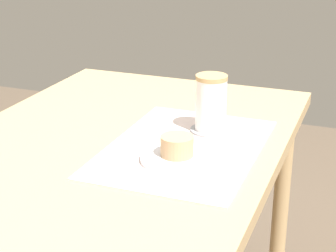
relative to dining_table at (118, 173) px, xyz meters
The scene contains 6 objects.
dining_table is the anchor object (origin of this frame).
placemat 0.19m from the dining_table, 85.88° to the right, with size 0.47×0.33×0.00m, color silver.
pastry_plate 0.21m from the dining_table, 109.55° to the right, with size 0.16×0.16×0.01m, color white.
pastry 0.22m from the dining_table, 109.55° to the right, with size 0.07×0.07×0.04m, color tan.
coffee_coaster 0.25m from the dining_table, 56.00° to the right, with size 0.10×0.10×0.01m, color #99999E.
coffee_mug 0.28m from the dining_table, 55.56° to the right, with size 0.11×0.08×0.14m.
Camera 1 is at (-1.10, -0.55, 1.23)m, focal length 60.00 mm.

